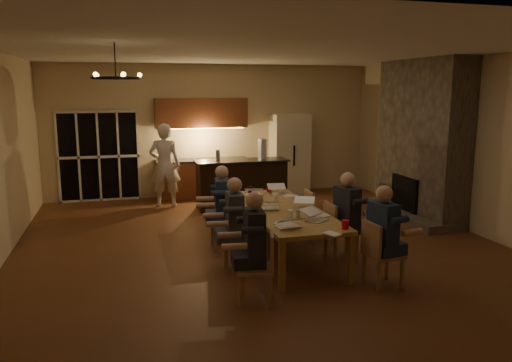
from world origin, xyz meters
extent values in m
plane|color=brown|center=(0.00, 0.00, 0.00)|extent=(9.00, 9.00, 0.00)
cube|color=beige|center=(0.00, 4.52, 1.60)|extent=(8.00, 0.04, 3.20)
cube|color=beige|center=(4.02, 0.00, 1.60)|extent=(0.04, 9.00, 3.20)
cube|color=white|center=(0.00, 0.00, 3.22)|extent=(8.00, 9.00, 0.04)
cube|color=black|center=(-2.70, 4.47, 1.05)|extent=(1.86, 0.08, 2.10)
cube|color=#675D51|center=(3.70, 1.20, 1.60)|extent=(0.58, 2.50, 3.20)
cube|color=#EFE9C8|center=(1.90, 4.15, 1.00)|extent=(0.90, 0.68, 2.00)
cube|color=#AF8C46|center=(0.24, -0.37, 0.38)|extent=(1.10, 3.00, 0.75)
cube|color=black|center=(0.35, 2.89, 0.54)|extent=(2.04, 0.69, 1.08)
imported|color=white|center=(-1.27, 3.46, 0.94)|extent=(0.76, 0.57, 1.88)
torus|color=black|center=(-2.21, -0.82, 2.75)|extent=(0.63, 0.63, 0.03)
cylinder|color=white|center=(0.18, -0.88, 0.80)|extent=(0.08, 0.08, 0.10)
cylinder|color=white|center=(0.30, 0.24, 0.80)|extent=(0.08, 0.08, 0.10)
cylinder|color=white|center=(-0.10, 0.41, 0.80)|extent=(0.08, 0.08, 0.10)
cylinder|color=#BA0C14|center=(0.68, -1.70, 0.81)|extent=(0.10, 0.10, 0.12)
cylinder|color=#BA0C14|center=(-0.15, 0.09, 0.81)|extent=(0.09, 0.09, 0.12)
cylinder|color=#BA0C14|center=(0.41, 0.98, 0.81)|extent=(0.10, 0.10, 0.12)
cylinder|color=#B2B2B7|center=(0.26, -0.99, 0.81)|extent=(0.06, 0.06, 0.12)
cylinder|color=#3F0F0C|center=(0.04, 0.96, 0.81)|extent=(0.07, 0.07, 0.12)
cylinder|color=white|center=(0.64, -0.99, 0.76)|extent=(0.23, 0.23, 0.02)
cylinder|color=white|center=(-0.05, -1.26, 0.76)|extent=(0.27, 0.27, 0.02)
cylinder|color=white|center=(0.62, 0.44, 0.76)|extent=(0.24, 0.24, 0.02)
cube|color=white|center=(0.41, -1.89, 0.76)|extent=(0.24, 0.27, 0.01)
cylinder|color=#99999E|center=(-0.18, 2.85, 1.20)|extent=(0.09, 0.09, 0.24)
cube|color=silver|center=(0.83, 2.90, 1.30)|extent=(0.17, 0.17, 0.45)
camera|label=1|loc=(-2.19, -7.66, 2.61)|focal=35.00mm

